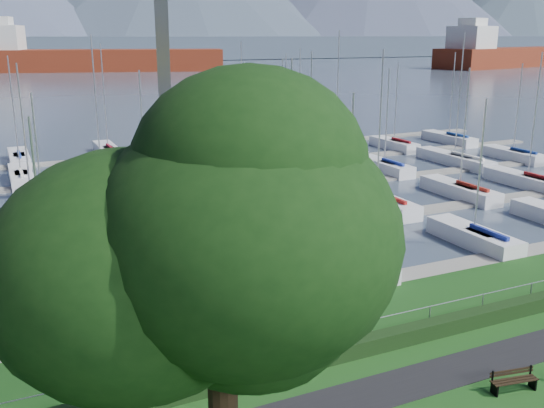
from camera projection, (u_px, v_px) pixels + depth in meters
path at (437, 375)px, 23.08m from camera, size 160.00×2.00×0.04m
water at (23, 67)px, 253.03m from camera, size 800.00×540.00×0.20m
hedge at (397, 337)px, 25.26m from camera, size 80.00×0.70×0.70m
fence at (392, 315)px, 25.38m from camera, size 80.00×0.04×0.04m
foothill at (13, 48)px, 312.48m from camera, size 900.00×80.00×12.00m
docks at (199, 200)px, 48.49m from camera, size 90.00×41.60×0.25m
bench_right at (514, 380)px, 21.99m from camera, size 1.85×0.72×0.85m
tree at (203, 247)px, 12.16m from camera, size 9.07×9.07×12.38m
crane at (161, 137)px, 44.26m from camera, size 6.26×13.47×22.35m
cargo_ship_mid at (84, 60)px, 223.34m from camera, size 94.16×42.45×21.50m
cargo_ship_east at (504, 57)px, 252.91m from camera, size 82.81×36.15×21.50m
sailboat_fleet at (175, 125)px, 50.03m from camera, size 75.97×50.00×13.58m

